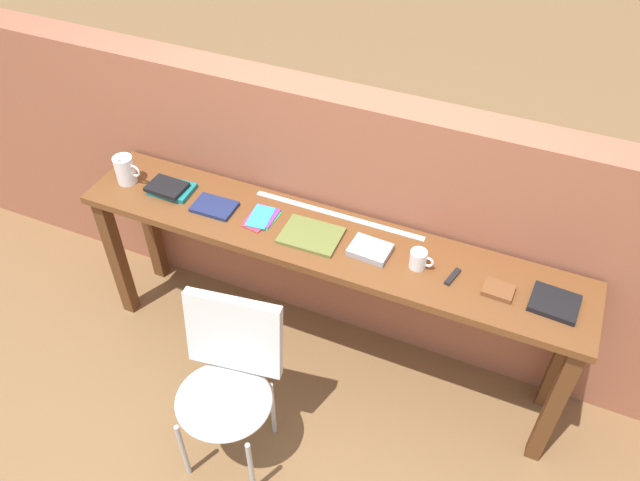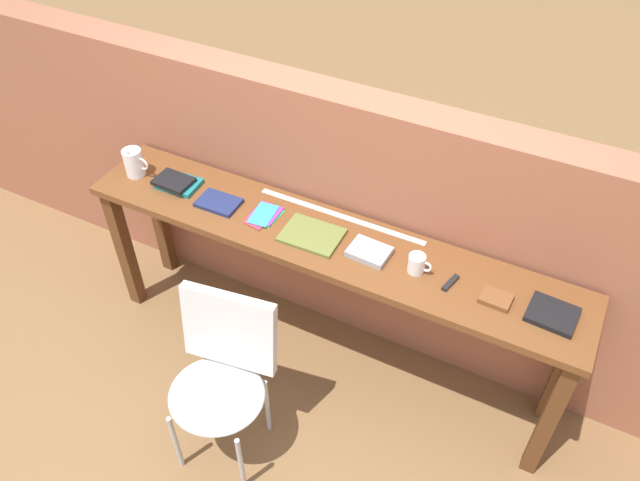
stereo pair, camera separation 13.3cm
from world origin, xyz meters
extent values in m
plane|color=brown|center=(0.00, 0.00, 0.00)|extent=(40.00, 40.00, 0.00)
cube|color=#9E5B42|center=(0.00, 0.64, 0.73)|extent=(6.00, 0.20, 1.45)
cube|color=brown|center=(0.00, 0.30, 0.86)|extent=(2.50, 0.44, 0.04)
cube|color=#5B341A|center=(-1.19, 0.14, 0.42)|extent=(0.07, 0.07, 0.84)
cube|color=#5B341A|center=(1.19, 0.14, 0.42)|extent=(0.07, 0.07, 0.84)
cube|color=#5B341A|center=(-1.19, 0.46, 0.42)|extent=(0.07, 0.07, 0.84)
cube|color=#5B341A|center=(1.19, 0.46, 0.42)|extent=(0.07, 0.07, 0.84)
ellipsoid|color=silver|center=(-0.17, -0.44, 0.45)|extent=(0.50, 0.48, 0.08)
cube|color=silver|center=(-0.20, -0.25, 0.69)|extent=(0.45, 0.17, 0.40)
cylinder|color=#B2B2B7|center=(-0.31, -0.62, 0.21)|extent=(0.02, 0.02, 0.41)
cylinder|color=#B2B2B7|center=(0.02, -0.57, 0.21)|extent=(0.02, 0.02, 0.41)
cylinder|color=#B2B2B7|center=(-0.36, -0.31, 0.21)|extent=(0.02, 0.02, 0.41)
cylinder|color=#B2B2B7|center=(-0.03, -0.26, 0.21)|extent=(0.02, 0.02, 0.41)
cylinder|color=white|center=(-1.11, 0.29, 0.96)|extent=(0.10, 0.10, 0.15)
cone|color=white|center=(-1.11, 0.26, 1.04)|extent=(0.04, 0.03, 0.04)
torus|color=white|center=(-1.05, 0.29, 0.96)|extent=(0.07, 0.01, 0.07)
cube|color=#19757A|center=(-0.85, 0.31, 0.89)|extent=(0.22, 0.16, 0.02)
cube|color=black|center=(-0.86, 0.29, 0.91)|extent=(0.19, 0.14, 0.02)
cube|color=navy|center=(-0.58, 0.28, 0.89)|extent=(0.21, 0.15, 0.02)
cube|color=green|center=(-0.32, 0.31, 0.88)|extent=(0.13, 0.16, 0.00)
cube|color=#E5334C|center=(-0.33, 0.29, 0.88)|extent=(0.13, 0.18, 0.00)
cube|color=purple|center=(-0.33, 0.31, 0.89)|extent=(0.13, 0.15, 0.00)
cube|color=#3399D8|center=(-0.34, 0.30, 0.89)|extent=(0.12, 0.18, 0.00)
cube|color=olive|center=(-0.06, 0.28, 0.89)|extent=(0.28, 0.22, 0.02)
cube|color=#9E9EA3|center=(0.23, 0.29, 0.90)|extent=(0.19, 0.15, 0.03)
cylinder|color=white|center=(0.46, 0.29, 0.93)|extent=(0.08, 0.08, 0.09)
torus|color=white|center=(0.50, 0.29, 0.93)|extent=(0.06, 0.01, 0.06)
cube|color=black|center=(0.62, 0.28, 0.89)|extent=(0.05, 0.11, 0.02)
cube|color=brown|center=(0.82, 0.28, 0.89)|extent=(0.13, 0.11, 0.02)
cube|color=black|center=(1.05, 0.30, 0.89)|extent=(0.21, 0.18, 0.02)
cube|color=silver|center=(0.00, 0.47, 0.88)|extent=(0.88, 0.03, 0.00)
camera|label=1|loc=(0.84, -1.68, 2.87)|focal=35.00mm
camera|label=2|loc=(0.96, -1.63, 2.87)|focal=35.00mm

